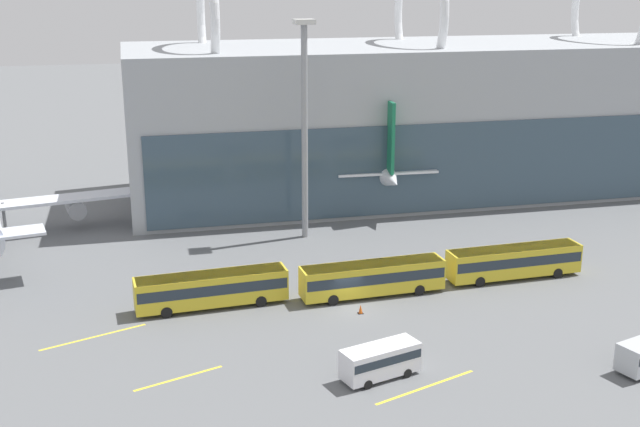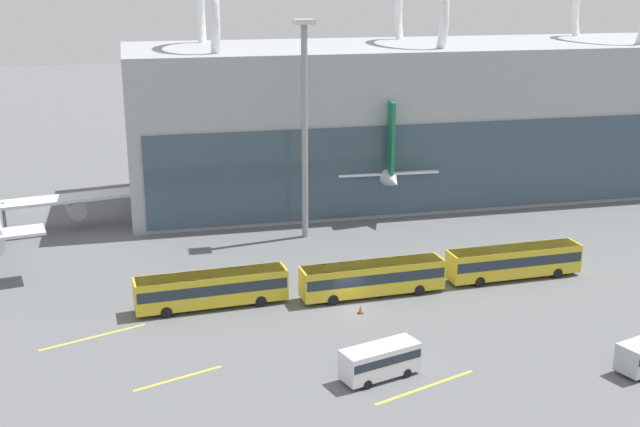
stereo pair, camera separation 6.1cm
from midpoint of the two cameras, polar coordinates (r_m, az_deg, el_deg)
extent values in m
plane|color=slate|center=(71.90, 2.16, -6.68)|extent=(440.00, 440.00, 0.00)
torus|color=white|center=(102.15, -8.04, 13.77)|extent=(1.10, 18.34, 18.34)
torus|color=white|center=(108.43, 7.08, 13.95)|extent=(1.10, 18.34, 18.34)
torus|color=white|center=(120.84, 19.79, 13.38)|extent=(1.10, 18.34, 18.34)
cylinder|color=gray|center=(97.43, -16.98, 0.34)|extent=(2.66, 3.40, 2.12)
cylinder|color=gray|center=(96.88, -21.56, -0.25)|extent=(0.36, 0.36, 3.50)
cylinder|color=black|center=(97.36, -21.46, -1.24)|extent=(0.65, 1.17, 1.10)
cylinder|color=silver|center=(114.44, 2.29, 4.83)|extent=(6.40, 37.55, 4.75)
sphere|color=silver|center=(132.38, 0.43, 6.43)|extent=(4.66, 4.66, 4.66)
cone|color=silver|center=(96.80, 4.81, 2.62)|extent=(4.87, 8.40, 4.51)
cube|color=silver|center=(112.45, 2.55, 4.18)|extent=(41.54, 5.54, 0.35)
cylinder|color=gray|center=(110.69, -3.32, 3.19)|extent=(2.55, 3.11, 2.42)
cylinder|color=gray|center=(115.97, 8.13, 3.67)|extent=(2.55, 3.11, 2.42)
cube|color=#19724C|center=(96.60, 4.74, 5.59)|extent=(0.66, 5.93, 8.45)
cube|color=silver|center=(97.54, 4.67, 3.02)|extent=(12.49, 3.74, 0.28)
cylinder|color=gray|center=(126.94, 0.98, 4.82)|extent=(0.36, 0.36, 4.15)
cylinder|color=black|center=(127.38, 0.97, 3.91)|extent=(0.50, 1.12, 1.10)
cylinder|color=gray|center=(112.16, 1.00, 3.26)|extent=(0.36, 0.36, 4.15)
cylinder|color=black|center=(112.65, 0.99, 2.24)|extent=(0.50, 1.12, 1.10)
cylinder|color=gray|center=(113.57, 4.05, 3.39)|extent=(0.36, 0.36, 4.15)
cylinder|color=black|center=(114.06, 4.03, 2.38)|extent=(0.50, 1.12, 1.10)
cube|color=gold|center=(71.91, -7.74, -5.31)|extent=(13.61, 3.44, 2.76)
cube|color=#232D38|center=(71.81, -7.75, -5.11)|extent=(13.34, 3.45, 0.97)
cube|color=silver|center=(71.44, -7.78, -4.33)|extent=(13.20, 3.33, 0.12)
cylinder|color=black|center=(74.17, -4.67, -5.56)|extent=(1.02, 0.37, 1.00)
cylinder|color=black|center=(72.05, -4.25, -6.23)|extent=(1.02, 0.37, 1.00)
cylinder|color=black|center=(72.98, -11.11, -6.21)|extent=(1.02, 0.37, 1.00)
cylinder|color=black|center=(70.82, -10.88, -6.92)|extent=(1.02, 0.37, 1.00)
cube|color=gold|center=(73.93, 3.74, -4.57)|extent=(13.58, 3.23, 2.76)
cube|color=#232D38|center=(73.84, 3.74, -4.37)|extent=(13.31, 3.25, 0.97)
cube|color=silver|center=(73.47, 3.76, -3.61)|extent=(13.17, 3.13, 0.12)
cylinder|color=black|center=(76.85, 6.36, -4.81)|extent=(1.01, 0.35, 1.00)
cylinder|color=black|center=(74.85, 7.05, -5.42)|extent=(1.01, 0.35, 1.00)
cylinder|color=black|center=(74.19, 0.36, -5.50)|extent=(1.01, 0.35, 1.00)
cylinder|color=black|center=(72.11, 0.91, -6.17)|extent=(1.01, 0.35, 1.00)
cube|color=gold|center=(80.19, 13.61, -3.31)|extent=(13.57, 3.12, 2.76)
cube|color=#232D38|center=(80.10, 13.62, -3.12)|extent=(13.30, 3.14, 0.97)
cube|color=silver|center=(79.77, 13.67, -2.42)|extent=(13.16, 3.03, 0.12)
cylinder|color=black|center=(83.61, 15.66, -3.55)|extent=(1.01, 0.34, 1.00)
cylinder|color=black|center=(81.76, 16.51, -4.08)|extent=(1.01, 0.34, 1.00)
cylinder|color=black|center=(79.69, 10.51, -4.20)|extent=(1.01, 0.34, 1.00)
cylinder|color=black|center=(77.75, 11.27, -4.78)|extent=(1.01, 0.34, 1.00)
cube|color=silver|center=(59.61, 4.28, -10.36)|extent=(6.31, 3.70, 2.19)
cube|color=#232D38|center=(59.45, 4.29, -10.06)|extent=(6.15, 3.67, 0.66)
cylinder|color=black|center=(61.70, 5.09, -10.49)|extent=(0.73, 0.41, 0.70)
cylinder|color=black|center=(60.26, 6.19, -11.22)|extent=(0.73, 0.41, 0.70)
cylinder|color=black|center=(59.98, 2.32, -11.27)|extent=(0.73, 0.41, 0.70)
cylinder|color=black|center=(58.51, 3.38, -12.05)|extent=(0.73, 0.41, 0.70)
cylinder|color=black|center=(65.07, 20.69, -10.07)|extent=(0.73, 0.42, 0.70)
cylinder|color=gray|center=(87.94, -1.12, 5.66)|extent=(0.70, 0.70, 23.52)
cube|color=silver|center=(86.49, -1.17, 13.48)|extent=(2.16, 2.16, 0.54)
cube|color=yellow|center=(59.30, 7.50, -12.14)|extent=(8.57, 3.28, 0.01)
cube|color=yellow|center=(68.78, -15.80, -8.45)|extent=(8.40, 3.38, 0.01)
cube|color=yellow|center=(60.86, -10.03, -11.47)|extent=(6.65, 2.57, 0.01)
cube|color=yellow|center=(81.11, 7.76, -4.07)|extent=(6.10, 1.46, 0.01)
cube|color=black|center=(70.71, 2.87, -7.09)|extent=(0.48, 0.48, 0.02)
cone|color=#EA5914|center=(70.55, 2.88, -6.79)|extent=(0.35, 0.35, 0.79)
camera|label=1|loc=(0.03, -90.02, -0.01)|focal=45.00mm
camera|label=2|loc=(0.03, 89.98, 0.01)|focal=45.00mm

